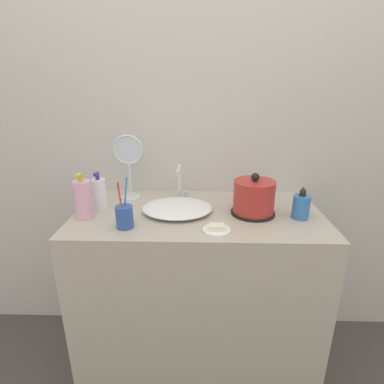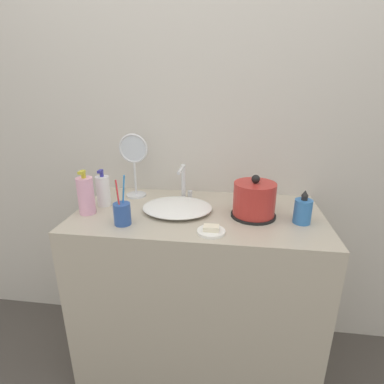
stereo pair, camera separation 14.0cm
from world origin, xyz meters
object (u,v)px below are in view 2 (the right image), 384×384
Objects in this scene: vanity_mirror at (134,161)px; shampoo_bottle at (303,211)px; electric_kettle at (254,201)px; toothbrush_cup at (122,213)px; mouthwash_bottle at (86,195)px; faucet at (184,180)px; lotion_bottle at (103,191)px.

shampoo_bottle is at bearing -15.89° from vanity_mirror.
toothbrush_cup reaches higher than electric_kettle.
vanity_mirror is at bearing 59.31° from mouthwash_bottle.
mouthwash_bottle is at bearing -120.69° from vanity_mirror.
lotion_bottle is at bearing -159.76° from faucet.
electric_kettle is 0.59m from toothbrush_cup.
toothbrush_cup is at bearing -24.36° from mouthwash_bottle.
vanity_mirror is at bearing 164.11° from shampoo_bottle.
electric_kettle is at bearing -27.13° from faucet.
shampoo_bottle is at bearing -21.78° from faucet.
mouthwash_bottle is at bearing -149.48° from faucet.
faucet reaches higher than shampoo_bottle.
electric_kettle is 0.21m from shampoo_bottle.
lotion_bottle reaches higher than faucet.
electric_kettle is at bearing -3.06° from lotion_bottle.
faucet is 1.21× the size of shampoo_bottle.
electric_kettle is at bearing -17.26° from vanity_mirror.
mouthwash_bottle reaches higher than faucet.
faucet is at bearing 57.81° from toothbrush_cup.
lotion_bottle is at bearing 70.70° from mouthwash_bottle.
toothbrush_cup is 0.66× the size of vanity_mirror.
shampoo_bottle is 0.72× the size of mouthwash_bottle.
shampoo_bottle is (0.21, -0.04, -0.02)m from electric_kettle.
shampoo_bottle is at bearing 1.43° from mouthwash_bottle.
faucet is at bearing 158.22° from shampoo_bottle.
faucet is at bearing 20.24° from lotion_bottle.
lotion_bottle reaches higher than shampoo_bottle.
electric_kettle is 1.10× the size of lotion_bottle.
shampoo_bottle is 0.45× the size of vanity_mirror.
vanity_mirror reaches higher than toothbrush_cup.
vanity_mirror is (-0.62, 0.19, 0.12)m from electric_kettle.
lotion_bottle is at bearing 176.94° from electric_kettle.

